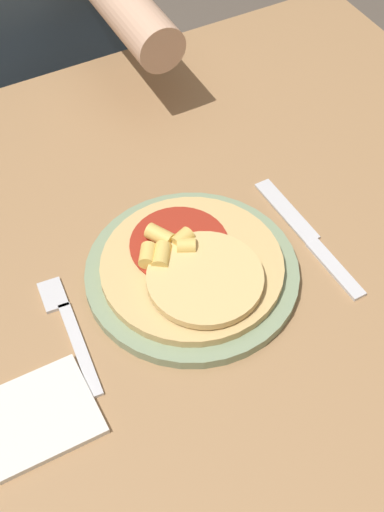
{
  "coord_description": "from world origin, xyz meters",
  "views": [
    {
      "loc": [
        -0.26,
        -0.43,
        1.45
      ],
      "look_at": [
        -0.02,
        0.03,
        0.8
      ],
      "focal_mm": 50.0,
      "sensor_mm": 36.0,
      "label": 1
    }
  ],
  "objects_px": {
    "plate": "(192,273)",
    "person_diner": "(12,30)",
    "knife": "(310,238)",
    "fork": "(69,327)",
    "dining_table": "(215,341)",
    "pizza": "(193,267)"
  },
  "relations": [
    {
      "from": "plate",
      "to": "person_diner",
      "type": "height_order",
      "value": "person_diner"
    },
    {
      "from": "knife",
      "to": "person_diner",
      "type": "distance_m",
      "value": 0.72
    },
    {
      "from": "fork",
      "to": "person_diner",
      "type": "distance_m",
      "value": 0.7
    },
    {
      "from": "plate",
      "to": "dining_table",
      "type": "bearing_deg",
      "value": -62.58
    },
    {
      "from": "dining_table",
      "to": "person_diner",
      "type": "distance_m",
      "value": 0.72
    },
    {
      "from": "dining_table",
      "to": "fork",
      "type": "bearing_deg",
      "value": 169.69
    },
    {
      "from": "fork",
      "to": "knife",
      "type": "xyz_separation_m",
      "value": [
        0.32,
        -0.02,
        0.0
      ]
    },
    {
      "from": "knife",
      "to": "pizza",
      "type": "bearing_deg",
      "value": 175.21
    },
    {
      "from": "plate",
      "to": "pizza",
      "type": "relative_size",
      "value": 1.18
    },
    {
      "from": "person_diner",
      "to": "plate",
      "type": "bearing_deg",
      "value": -89.45
    },
    {
      "from": "plate",
      "to": "pizza",
      "type": "bearing_deg",
      "value": -107.45
    },
    {
      "from": "dining_table",
      "to": "knife",
      "type": "distance_m",
      "value": 0.18
    },
    {
      "from": "fork",
      "to": "person_diner",
      "type": "relative_size",
      "value": 0.15
    },
    {
      "from": "pizza",
      "to": "fork",
      "type": "height_order",
      "value": "pizza"
    },
    {
      "from": "dining_table",
      "to": "plate",
      "type": "distance_m",
      "value": 0.12
    },
    {
      "from": "person_diner",
      "to": "dining_table",
      "type": "bearing_deg",
      "value": -88.13
    },
    {
      "from": "dining_table",
      "to": "fork",
      "type": "height_order",
      "value": "fork"
    },
    {
      "from": "dining_table",
      "to": "pizza",
      "type": "distance_m",
      "value": 0.14
    },
    {
      "from": "fork",
      "to": "person_diner",
      "type": "bearing_deg",
      "value": 77.28
    },
    {
      "from": "pizza",
      "to": "fork",
      "type": "xyz_separation_m",
      "value": [
        -0.16,
        0.0,
        -0.02
      ]
    },
    {
      "from": "fork",
      "to": "person_diner",
      "type": "height_order",
      "value": "person_diner"
    },
    {
      "from": "dining_table",
      "to": "plate",
      "type": "xyz_separation_m",
      "value": [
        -0.02,
        0.03,
        0.12
      ]
    }
  ]
}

